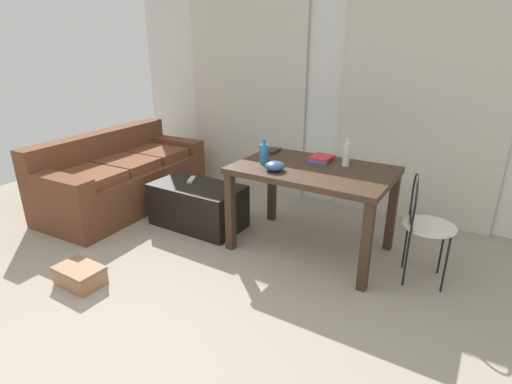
% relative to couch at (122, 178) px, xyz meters
% --- Properties ---
extents(ground_plane, '(7.33, 7.33, 0.00)m').
position_rel_couch_xyz_m(ground_plane, '(1.82, -0.55, -0.32)').
color(ground_plane, gray).
extents(wall_back, '(5.20, 0.10, 2.44)m').
position_rel_couch_xyz_m(wall_back, '(1.82, 1.37, 0.90)').
color(wall_back, silver).
rests_on(wall_back, ground).
extents(curtains, '(3.55, 0.03, 2.21)m').
position_rel_couch_xyz_m(curtains, '(1.82, 1.29, 0.79)').
color(curtains, beige).
rests_on(curtains, ground).
extents(couch, '(0.95, 1.90, 0.80)m').
position_rel_couch_xyz_m(couch, '(0.00, 0.00, 0.00)').
color(couch, brown).
rests_on(couch, ground).
extents(coffee_table, '(0.90, 0.51, 0.43)m').
position_rel_couch_xyz_m(coffee_table, '(1.07, 0.01, -0.10)').
color(coffee_table, black).
rests_on(coffee_table, ground).
extents(craft_table, '(1.30, 0.84, 0.76)m').
position_rel_couch_xyz_m(craft_table, '(2.23, 0.15, 0.34)').
color(craft_table, '#382619').
rests_on(craft_table, ground).
extents(wire_chair, '(0.38, 0.41, 0.85)m').
position_rel_couch_xyz_m(wire_chair, '(3.11, 0.15, 0.22)').
color(wire_chair, silver).
rests_on(wire_chair, ground).
extents(bottle_near, '(0.06, 0.06, 0.24)m').
position_rel_couch_xyz_m(bottle_near, '(2.44, 0.34, 0.54)').
color(bottle_near, beige).
rests_on(bottle_near, craft_table).
extents(bottle_far, '(0.08, 0.08, 0.21)m').
position_rel_couch_xyz_m(bottle_far, '(1.80, 0.06, 0.53)').
color(bottle_far, teal).
rests_on(bottle_far, craft_table).
extents(bowl, '(0.16, 0.16, 0.08)m').
position_rel_couch_xyz_m(bowl, '(1.99, -0.08, 0.48)').
color(bowl, '#2D4C7A').
rests_on(bowl, craft_table).
extents(book_stack, '(0.22, 0.32, 0.04)m').
position_rel_couch_xyz_m(book_stack, '(2.19, 0.39, 0.46)').
color(book_stack, '#33519E').
rests_on(book_stack, craft_table).
extents(tv_remote_on_table, '(0.07, 0.19, 0.02)m').
position_rel_couch_xyz_m(tv_remote_on_table, '(1.72, 0.41, 0.46)').
color(tv_remote_on_table, '#232326').
rests_on(tv_remote_on_table, craft_table).
extents(tv_remote_primary, '(0.12, 0.18, 0.02)m').
position_rel_couch_xyz_m(tv_remote_primary, '(0.94, 0.09, 0.12)').
color(tv_remote_primary, '#B7B7B2').
rests_on(tv_remote_primary, coffee_table).
extents(shoebox, '(0.36, 0.24, 0.15)m').
position_rel_couch_xyz_m(shoebox, '(0.97, -1.28, -0.24)').
color(shoebox, '#996B47').
rests_on(shoebox, ground).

